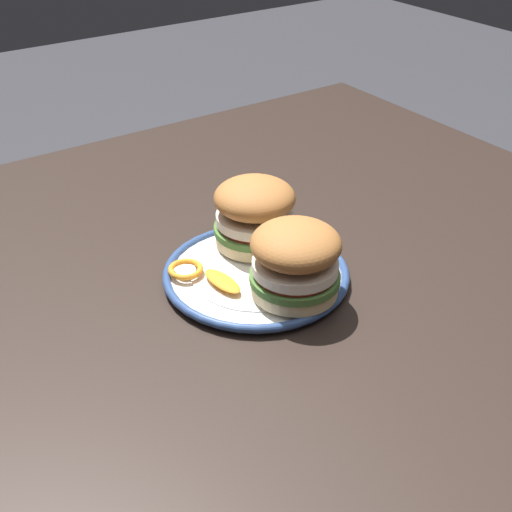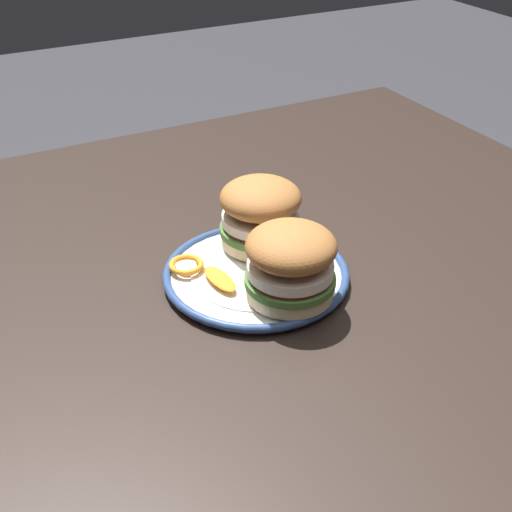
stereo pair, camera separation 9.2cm
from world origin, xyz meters
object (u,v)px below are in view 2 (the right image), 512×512
(sandwich_half_left, at_px, (261,212))
(sandwich_half_right, at_px, (291,262))
(dining_table, at_px, (210,324))
(dinner_plate, at_px, (256,274))

(sandwich_half_left, distance_m, sandwich_half_right, 0.14)
(sandwich_half_left, xyz_separation_m, sandwich_half_right, (0.03, 0.13, 0.00))
(dining_table, distance_m, sandwich_half_left, 0.18)
(dining_table, bearing_deg, dinner_plate, 146.33)
(dinner_plate, relative_size, sandwich_half_right, 1.90)
(dining_table, relative_size, sandwich_half_right, 10.36)
(dining_table, xyz_separation_m, sandwich_half_left, (-0.10, -0.02, 0.15))
(sandwich_half_right, bearing_deg, sandwich_half_left, -101.56)
(dinner_plate, relative_size, sandwich_half_left, 1.88)
(sandwich_half_left, height_order, sandwich_half_right, same)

